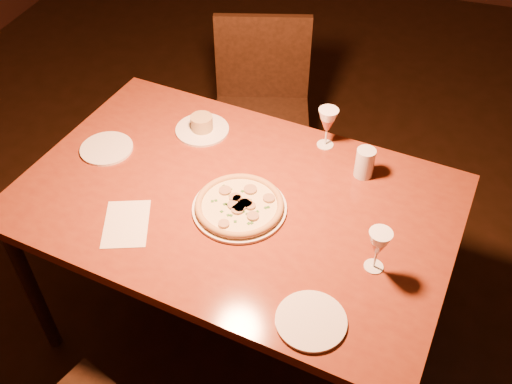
% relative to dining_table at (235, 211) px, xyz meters
% --- Properties ---
extents(floor, '(7.00, 7.00, 0.00)m').
position_rel_dining_table_xyz_m(floor, '(0.29, 0.17, -0.75)').
color(floor, black).
rests_on(floor, ground).
extents(dining_table, '(1.65, 1.18, 0.82)m').
position_rel_dining_table_xyz_m(dining_table, '(0.00, 0.00, 0.00)').
color(dining_table, maroon).
rests_on(dining_table, floor).
extents(chair_far, '(0.58, 0.58, 0.97)m').
position_rel_dining_table_xyz_m(chair_far, '(-0.18, 0.90, -0.20)').
color(chair_far, black).
rests_on(chair_far, floor).
extents(pizza_plate, '(0.33, 0.33, 0.04)m').
position_rel_dining_table_xyz_m(pizza_plate, '(0.04, -0.05, 0.09)').
color(pizza_plate, white).
rests_on(pizza_plate, dining_table).
extents(ramekin_saucer, '(0.21, 0.21, 0.07)m').
position_rel_dining_table_xyz_m(ramekin_saucer, '(-0.25, 0.32, 0.09)').
color(ramekin_saucer, white).
rests_on(ramekin_saucer, dining_table).
extents(wine_glass_far, '(0.08, 0.08, 0.17)m').
position_rel_dining_table_xyz_m(wine_glass_far, '(0.24, 0.38, 0.16)').
color(wine_glass_far, '#B6634C').
rests_on(wine_glass_far, dining_table).
extents(wine_glass_right, '(0.07, 0.07, 0.16)m').
position_rel_dining_table_xyz_m(wine_glass_right, '(0.52, -0.16, 0.15)').
color(wine_glass_right, '#B6634C').
rests_on(wine_glass_right, dining_table).
extents(water_tumbler, '(0.07, 0.07, 0.12)m').
position_rel_dining_table_xyz_m(water_tumbler, '(0.41, 0.26, 0.13)').
color(water_tumbler, silver).
rests_on(water_tumbler, dining_table).
extents(side_plate_left, '(0.20, 0.20, 0.01)m').
position_rel_dining_table_xyz_m(side_plate_left, '(-0.56, 0.10, 0.08)').
color(side_plate_left, white).
rests_on(side_plate_left, dining_table).
extents(side_plate_near, '(0.21, 0.21, 0.01)m').
position_rel_dining_table_xyz_m(side_plate_near, '(0.38, -0.42, 0.08)').
color(side_plate_near, white).
rests_on(side_plate_near, dining_table).
extents(menu_card, '(0.21, 0.25, 0.00)m').
position_rel_dining_table_xyz_m(menu_card, '(-0.31, -0.23, 0.07)').
color(menu_card, white).
rests_on(menu_card, dining_table).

